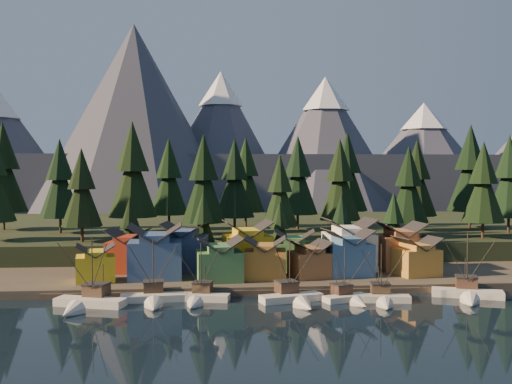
{
  "coord_description": "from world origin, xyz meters",
  "views": [
    {
      "loc": [
        -10.55,
        -85.92,
        22.11
      ],
      "look_at": [
        -1.14,
        30.0,
        18.05
      ],
      "focal_mm": 40.0,
      "sensor_mm": 36.0,
      "label": 1
    }
  ],
  "objects": [
    {
      "name": "ground",
      "position": [
        0.0,
        0.0,
        0.0
      ],
      "size": [
        500.0,
        500.0,
        0.0
      ],
      "primitive_type": "plane",
      "color": "black",
      "rests_on": "ground"
    },
    {
      "name": "shore_strip",
      "position": [
        0.0,
        40.0,
        0.75
      ],
      "size": [
        400.0,
        50.0,
        1.5
      ],
      "primitive_type": "cube",
      "color": "#3C362C",
      "rests_on": "ground"
    },
    {
      "name": "hillside",
      "position": [
        0.0,
        90.0,
        3.0
      ],
      "size": [
        420.0,
        100.0,
        6.0
      ],
      "primitive_type": "cube",
      "color": "black",
      "rests_on": "ground"
    },
    {
      "name": "dock",
      "position": [
        0.0,
        16.5,
        0.5
      ],
      "size": [
        80.0,
        4.0,
        1.0
      ],
      "primitive_type": "cube",
      "color": "#4E4537",
      "rests_on": "ground"
    },
    {
      "name": "mountain_ridge",
      "position": [
        -4.2,
        213.59,
        26.06
      ],
      "size": [
        560.0,
        190.0,
        90.0
      ],
      "color": "#4F5365",
      "rests_on": "ground"
    },
    {
      "name": "boat_0",
      "position": [
        -30.69,
        7.98,
        2.31
      ],
      "size": [
        12.44,
        12.97,
        12.75
      ],
      "rotation": [
        0.0,
        0.0,
        -0.29
      ],
      "color": "silver",
      "rests_on": "ground"
    },
    {
      "name": "boat_1",
      "position": [
        -20.11,
        10.78,
        2.1
      ],
      "size": [
        11.7,
        12.57,
        11.8
      ],
      "rotation": [
        0.0,
        0.0,
        0.09
      ],
      "color": "beige",
      "rests_on": "ground"
    },
    {
      "name": "boat_2",
      "position": [
        -12.49,
        10.82,
        2.01
      ],
      "size": [
        10.68,
        11.26,
        11.02
      ],
      "rotation": [
        0.0,
        0.0,
        -0.21
      ],
      "color": "silver",
      "rests_on": "ground"
    },
    {
      "name": "boat_3",
      "position": [
        3.62,
        8.76,
        2.2
      ],
      "size": [
        11.51,
        12.02,
        12.02
      ],
      "rotation": [
        0.0,
        0.0,
        0.28
      ],
      "color": "beige",
      "rests_on": "ground"
    },
    {
      "name": "boat_4",
      "position": [
        13.0,
        8.5,
        2.01
      ],
      "size": [
        8.68,
        9.17,
        10.22
      ],
      "rotation": [
        0.0,
        0.0,
        0.34
      ],
      "color": "beige",
      "rests_on": "ground"
    },
    {
      "name": "boat_5",
      "position": [
        18.51,
        7.62,
        2.01
      ],
      "size": [
        10.16,
        10.8,
        10.87
      ],
      "rotation": [
        0.0,
        0.0,
        -0.16
      ],
      "color": "beige",
      "rests_on": "ground"
    },
    {
      "name": "boat_6",
      "position": [
        34.39,
        9.53,
        2.25
      ],
      "size": [
        12.68,
        13.12,
        12.62
      ],
      "rotation": [
        0.0,
        0.0,
        -0.35
      ],
      "color": "silver",
      "rests_on": "ground"
    },
    {
      "name": "house_front_0",
      "position": [
        -32.11,
        23.16,
        5.2
      ],
      "size": [
        8.19,
        7.88,
        7.05
      ],
      "rotation": [
        0.0,
        0.0,
        0.19
      ],
      "color": "yellow",
      "rests_on": "shore_strip"
    },
    {
      "name": "house_front_1",
      "position": [
        -21.16,
        25.48,
        6.99
      ],
      "size": [
        10.57,
        10.18,
        10.45
      ],
      "rotation": [
        0.0,
        0.0,
        0.05
      ],
      "color": "#334C7A",
      "rests_on": "shore_strip"
    },
    {
      "name": "house_front_2",
      "position": [
        -8.82,
        22.13,
        5.83
      ],
      "size": [
        9.18,
        9.24,
        8.24
      ],
      "rotation": [
        0.0,
        0.0,
        0.09
      ],
      "color": "#447A42",
      "rests_on": "shore_strip"
    },
    {
      "name": "house_front_3",
      "position": [
        0.11,
        23.35,
        5.72
      ],
      "size": [
        8.7,
        8.38,
        8.03
      ],
      "rotation": [
        0.0,
        0.0,
        -0.12
      ],
      "color": "#A6712A",
      "rests_on": "shore_strip"
    },
    {
      "name": "house_front_4",
      "position": [
        8.91,
        23.92,
        5.26
      ],
      "size": [
        8.37,
        8.8,
        7.16
      ],
      "rotation": [
        0.0,
        0.0,
        0.21
      ],
      "color": "brown",
      "rests_on": "shore_strip"
    },
    {
      "name": "house_front_5",
      "position": [
        16.81,
        25.28,
        6.34
      ],
      "size": [
        9.7,
        9.01,
        9.21
      ],
      "rotation": [
        0.0,
        0.0,
        0.12
      ],
      "color": "#3C638F",
      "rests_on": "shore_strip"
    },
    {
      "name": "house_front_6",
      "position": [
        30.58,
        24.27,
        5.53
      ],
      "size": [
        8.98,
        8.65,
        7.67
      ],
      "rotation": [
        0.0,
        0.0,
        0.2
      ],
      "color": "#C48832",
      "rests_on": "shore_strip"
    },
    {
      "name": "house_back_0",
      "position": [
        -27.31,
        32.9,
        6.18
      ],
      "size": [
        9.22,
        8.94,
        8.9
      ],
      "rotation": [
        0.0,
        0.0,
        -0.15
      ],
      "color": "maroon",
      "rests_on": "shore_strip"
    },
    {
      "name": "house_back_1",
      "position": [
        -15.87,
        33.73,
        6.76
      ],
      "size": [
        10.09,
        10.19,
        10.01
      ],
      "rotation": [
        0.0,
        0.0,
        -0.14
      ],
      "color": "#364C81",
      "rests_on": "shore_strip"
    },
    {
      "name": "house_back_2",
      "position": [
        -2.67,
        33.52,
        6.92
      ],
      "size": [
        10.62,
        9.91,
        10.31
      ],
      "rotation": [
        0.0,
        0.0,
        0.11
      ],
      "color": "gold",
      "rests_on": "shore_strip"
    },
    {
      "name": "house_back_3",
      "position": [
        7.18,
        32.31,
        5.92
      ],
      "size": [
        9.28,
        8.51,
        8.42
      ],
      "rotation": [
        0.0,
        0.0,
        -0.15
      ],
      "color": "#468147",
      "rests_on": "shore_strip"
    },
    {
      "name": "house_back_4",
      "position": [
        18.77,
        32.1,
        7.16
      ],
      "size": [
        10.17,
        9.79,
        10.79
      ],
      "rotation": [
        0.0,
        0.0,
        0.03
      ],
      "color": "white",
      "rests_on": "shore_strip"
    },
    {
      "name": "house_back_5",
      "position": [
        29.62,
        31.2,
        6.71
      ],
      "size": [
        8.87,
        8.98,
        9.92
      ],
      "rotation": [
        0.0,
        0.0,
        0.01
      ],
      "color": "#A26239",
      "rests_on": "shore_strip"
    },
    {
      "name": "tree_hill_1",
      "position": [
        -50.0,
        68.0,
        19.67
      ],
      "size": [
        10.74,
        10.74,
        25.01
      ],
      "color": "#332319",
      "rests_on": "hillside"
    },
    {
      "name": "tree_hill_2",
      "position": [
        -40.0,
        48.0,
        17.89
      ],
      "size": [
        9.34,
        9.34,
        21.75
      ],
      "color": "#332319",
      "rests_on": "hillside"
    },
    {
      "name": "tree_hill_3",
      "position": [
        -30.0,
        60.0,
        21.88
      ],
      "size": [
        12.47,
        12.47,
        29.04
      ],
      "color": "#332319",
      "rests_on": "hillside"
    },
    {
      "name": "tree_hill_4",
      "position": [
        -22.0,
        75.0,
        20.08
      ],
      "size": [
        11.06,
        11.06,
        25.76
      ],
      "color": "#332319",
      "rests_on": "hillside"
    },
    {
      "name": "tree_hill_5",
      "position": [
        -12.0,
        50.0,
        19.83
      ],
      "size": [
        10.86,
        10.86,
        25.29
      ],
      "color": "#332319",
      "rests_on": "hillside"
    },
    {
      "name": "tree_hill_6",
      "position": [
        -4.0,
        65.0,
        19.78
      ],
      "size": [
        10.82,
        10.82,
        25.21
      ],
      "color": "#332319",
      "rests_on": "hillside"
    },
    {
      "name": "tree_hill_7",
      "position": [
        6.0,
        48.0,
        17.15
      ],
      "size": [
        8.76,
        8.76,
        20.4
      ],
      "color": "#332319",
      "rests_on": "hillside"
    },
    {
      "name": "tree_hill_8",
      "position": [
        14.0,
        72.0,
        20.42
      ],
      "size": [
        11.32,
        11.32,
        26.37
      ],
      "color": "#332319",
      "rests_on": "hillside"
    },
    {
      "name": "tree_hill_9",
      "position": [
        22.0,
        55.0,
        19.47
      ],
      "size": [
        10.58,
        10.58,
        24.65
      ],
      "color": "#332319",
      "rests_on": "hillside"
    },
    {
      "name": "tree_hill_10",
      "position": [
        30.0,
        80.0,
        21.41
      ],
      "size": [
        12.1,
        12.1,
        28.18
      ],
      "color": "#332319",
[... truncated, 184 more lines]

